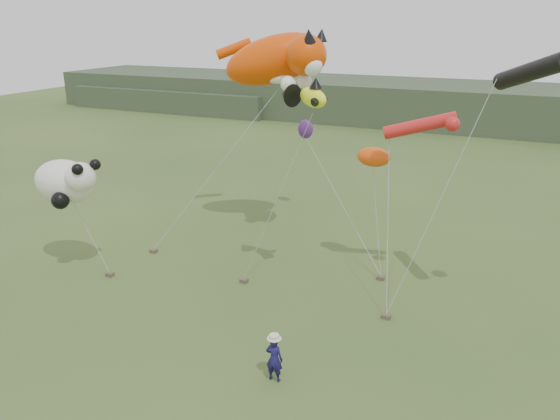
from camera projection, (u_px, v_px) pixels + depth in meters
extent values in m
plane|color=#385123|center=(222.00, 347.00, 18.17)|extent=(120.00, 120.00, 0.00)
cube|color=#2D3D28|center=(440.00, 104.00, 56.22)|extent=(90.00, 12.00, 4.00)
cube|color=#2D3D28|center=(179.00, 98.00, 65.48)|extent=(25.00, 8.00, 2.50)
imported|color=#18144B|center=(274.00, 359.00, 16.26)|extent=(0.54, 0.36, 1.48)
cube|color=brown|center=(154.00, 251.00, 25.44)|extent=(0.31, 0.25, 0.16)
cube|color=brown|center=(244.00, 281.00, 22.57)|extent=(0.31, 0.25, 0.16)
cube|color=brown|center=(386.00, 316.00, 19.86)|extent=(0.31, 0.25, 0.16)
cube|color=brown|center=(110.00, 274.00, 23.11)|extent=(0.31, 0.25, 0.16)
cube|color=brown|center=(381.00, 278.00, 22.81)|extent=(0.31, 0.25, 0.16)
ellipsoid|color=#E14103|center=(275.00, 60.00, 25.04)|extent=(5.51, 3.78, 3.31)
sphere|color=#E14103|center=(306.00, 55.00, 23.35)|extent=(1.75, 1.75, 1.75)
cone|color=black|center=(309.00, 35.00, 22.54)|extent=(0.55, 0.67, 0.66)
cone|color=black|center=(321.00, 35.00, 23.31)|extent=(0.55, 0.63, 0.62)
sphere|color=white|center=(312.00, 65.00, 23.08)|extent=(0.88, 0.88, 0.88)
ellipsoid|color=white|center=(276.00, 78.00, 24.97)|extent=(1.71, 0.86, 0.54)
sphere|color=white|center=(288.00, 84.00, 23.46)|extent=(0.68, 0.68, 0.68)
sphere|color=white|center=(304.00, 81.00, 24.56)|extent=(0.68, 0.68, 0.68)
cylinder|color=#E14103|center=(234.00, 49.00, 26.56)|extent=(1.81, 1.33, 1.06)
ellipsoid|color=#EDFF1E|center=(313.00, 97.00, 19.36)|extent=(1.49, 1.16, 0.87)
cone|color=black|center=(287.00, 95.00, 20.04)|extent=(0.98, 1.05, 0.84)
cone|color=black|center=(316.00, 83.00, 19.15)|extent=(0.47, 0.47, 0.37)
cone|color=black|center=(316.00, 102.00, 18.88)|extent=(0.50, 0.52, 0.37)
cone|color=black|center=(325.00, 99.00, 19.69)|extent=(0.50, 0.52, 0.37)
cylinder|color=black|center=(531.00, 72.00, 17.34)|extent=(2.40, 2.90, 1.49)
cylinder|color=red|center=(420.00, 126.00, 20.51)|extent=(2.77, 0.82, 1.21)
sphere|color=red|center=(452.00, 124.00, 19.60)|extent=(0.54, 0.54, 0.54)
ellipsoid|color=white|center=(64.00, 182.00, 22.79)|extent=(2.77, 1.85, 1.85)
sphere|color=white|center=(80.00, 177.00, 21.91)|extent=(1.23, 1.23, 1.23)
sphere|color=black|center=(77.00, 169.00, 21.29)|extent=(0.45, 0.45, 0.45)
sphere|color=black|center=(95.00, 165.00, 22.00)|extent=(0.45, 0.45, 0.45)
sphere|color=black|center=(60.00, 200.00, 22.06)|extent=(0.72, 0.72, 0.72)
sphere|color=black|center=(56.00, 187.00, 23.51)|extent=(0.72, 0.72, 0.72)
ellipsoid|color=#EE4C0D|center=(374.00, 157.00, 22.26)|extent=(1.38, 0.81, 0.81)
ellipsoid|color=#4C2172|center=(305.00, 129.00, 29.37)|extent=(0.84, 0.56, 1.02)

